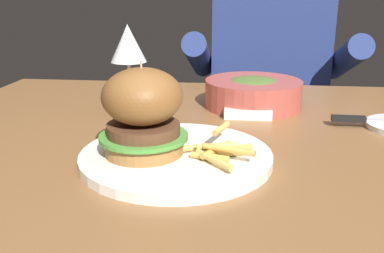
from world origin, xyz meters
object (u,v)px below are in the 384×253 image
soup_bowl (253,92)px  diner_person (266,119)px  table_knife (375,120)px  main_plate (176,156)px  butter_dish (248,110)px  wine_glass (128,47)px  burger_sandwich (143,111)px

soup_bowl → diner_person: bearing=82.8°
table_knife → diner_person: (-0.15, 0.63, -0.19)m
main_plate → butter_dish: bearing=66.5°
main_plate → table_knife: bearing=30.3°
diner_person → table_knife: bearing=-76.3°
main_plate → diner_person: (0.18, 0.83, -0.18)m
diner_person → main_plate: bearing=-102.5°
wine_glass → diner_person: size_ratio=0.15×
burger_sandwich → main_plate: bearing=9.4°
burger_sandwich → diner_person: bearing=74.7°
butter_dish → diner_person: size_ratio=0.08×
burger_sandwich → wine_glass: wine_glass is taller
burger_sandwich → diner_person: size_ratio=0.11×
main_plate → soup_bowl: size_ratio=1.38×
wine_glass → diner_person: bearing=61.2°
burger_sandwich → table_knife: burger_sandwich is taller
diner_person → butter_dish: bearing=-97.4°
table_knife → diner_person: diner_person is taller
wine_glass → table_knife: 0.48m
butter_dish → burger_sandwich: bearing=-121.0°
burger_sandwich → butter_dish: bearing=59.0°
main_plate → butter_dish: 0.27m
burger_sandwich → butter_dish: burger_sandwich is taller
burger_sandwich → soup_bowl: burger_sandwich is taller
burger_sandwich → wine_glass: 0.28m
table_knife → soup_bowl: (-0.22, 0.12, 0.02)m
main_plate → soup_bowl: 0.34m
main_plate → soup_bowl: (0.12, 0.32, 0.02)m
table_knife → soup_bowl: size_ratio=0.94×
main_plate → table_knife: table_knife is taller
main_plate → table_knife: (0.34, 0.20, 0.01)m
soup_bowl → butter_dish: bearing=-99.0°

